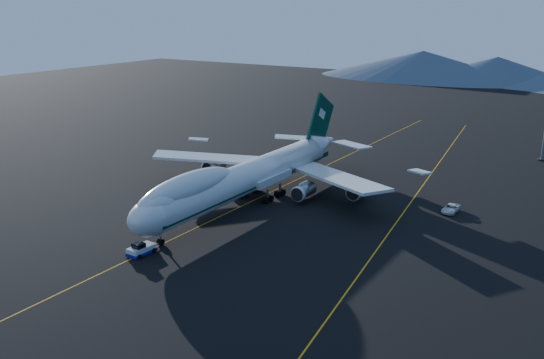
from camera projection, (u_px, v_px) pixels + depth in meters
The scene contains 6 objects.
ground at pixel (247, 203), 126.41m from camera, with size 500.00×500.00×0.00m, color black.
taxiway_line_main at pixel (247, 203), 126.41m from camera, with size 0.25×220.00×0.01m, color orange.
taxiway_line_side at pixel (401, 215), 119.25m from camera, with size 0.25×200.00×0.01m, color orange.
boeing_747 at pixel (247, 177), 124.81m from camera, with size 59.62×72.43×19.37m.
pushback_tug at pixel (142, 250), 100.85m from camera, with size 3.05×5.05×2.14m.
service_van at pixel (451, 208), 120.95m from camera, with size 2.58×5.61×1.56m, color silver.
Camera 1 is at (68.10, -98.86, 40.27)m, focal length 40.00 mm.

